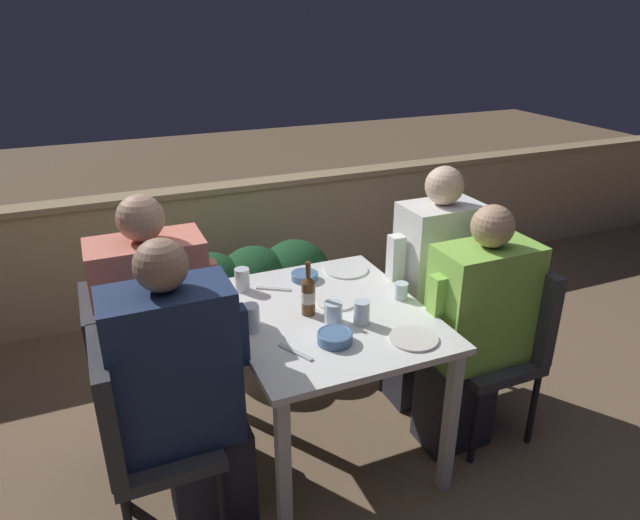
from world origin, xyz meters
TOP-DOWN VIEW (x-y plane):
  - ground_plane at (0.00, 0.00)m, footprint 16.00×16.00m
  - parapet_wall at (0.00, 1.75)m, footprint 9.00×0.18m
  - dining_table at (0.00, 0.00)m, footprint 0.86×1.02m
  - planter_hedge at (-0.04, 1.02)m, footprint 0.98×0.47m
  - chair_left_near at (-0.87, -0.20)m, footprint 0.41×0.41m
  - person_navy_jumper at (-0.68, -0.20)m, footprint 0.52×0.26m
  - chair_left_far at (-0.89, 0.19)m, footprint 0.41×0.41m
  - person_coral_top at (-0.69, 0.19)m, footprint 0.52×0.26m
  - chair_right_near at (0.86, -0.20)m, footprint 0.41×0.41m
  - person_green_blouse at (0.66, -0.20)m, footprint 0.52×0.26m
  - chair_right_far at (0.87, 0.18)m, footprint 0.41×0.41m
  - person_white_polo at (0.67, 0.18)m, footprint 0.48×0.26m
  - beer_bottle at (-0.08, 0.01)m, footprint 0.06×0.06m
  - plate_0 at (0.08, 0.07)m, footprint 0.19×0.19m
  - plate_1 at (0.23, -0.35)m, footprint 0.20×0.20m
  - plate_2 at (0.27, 0.36)m, footprint 0.23×0.23m
  - bowl_0 at (-0.07, -0.25)m, footprint 0.14×0.14m
  - bowl_1 at (0.03, 0.34)m, footprint 0.13×0.13m
  - glass_cup_0 at (0.37, -0.02)m, footprint 0.06×0.06m
  - glass_cup_1 at (-0.36, -0.03)m, footprint 0.07×0.07m
  - glass_cup_2 at (-0.01, -0.10)m, footprint 0.08×0.08m
  - glass_cup_3 at (0.09, -0.15)m, footprint 0.07×0.07m
  - glass_cup_4 at (-0.29, 0.35)m, footprint 0.07×0.07m
  - fork_0 at (-0.15, 0.30)m, footprint 0.15×0.11m
  - fork_1 at (-0.25, -0.26)m, footprint 0.09×0.16m

SIDE VIEW (x-z plane):
  - ground_plane at x=0.00m, z-range 0.00..0.00m
  - planter_hedge at x=-0.04m, z-range 0.04..0.71m
  - parapet_wall at x=0.00m, z-range 0.01..0.88m
  - chair_left_near at x=-0.87m, z-range 0.09..1.01m
  - chair_left_far at x=-0.89m, z-range 0.09..1.01m
  - chair_right_near at x=0.86m, z-range 0.09..1.01m
  - chair_right_far at x=0.87m, z-range 0.09..1.01m
  - person_green_blouse at x=0.66m, z-range 0.00..1.22m
  - person_navy_jumper at x=-0.68m, z-range 0.00..1.29m
  - person_white_polo at x=0.67m, z-range 0.01..1.31m
  - dining_table at x=0.00m, z-range 0.28..1.04m
  - person_coral_top at x=-0.69m, z-range 0.00..1.33m
  - fork_0 at x=-0.15m, z-range 0.76..0.77m
  - fork_1 at x=-0.25m, z-range 0.76..0.77m
  - plate_1 at x=0.23m, z-range 0.76..0.77m
  - plate_2 at x=0.27m, z-range 0.76..0.77m
  - plate_0 at x=0.08m, z-range 0.76..0.77m
  - bowl_1 at x=0.03m, z-range 0.76..0.80m
  - bowl_0 at x=-0.07m, z-range 0.76..0.81m
  - glass_cup_0 at x=0.37m, z-range 0.76..0.84m
  - glass_cup_2 at x=-0.01m, z-range 0.76..0.85m
  - glass_cup_3 at x=0.09m, z-range 0.76..0.86m
  - glass_cup_4 at x=-0.29m, z-range 0.76..0.87m
  - glass_cup_1 at x=-0.36m, z-range 0.76..0.87m
  - beer_bottle at x=-0.08m, z-range 0.73..0.98m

